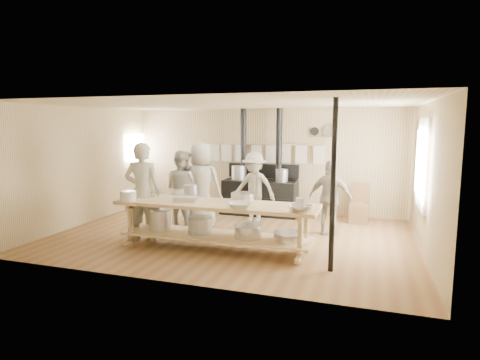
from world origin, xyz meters
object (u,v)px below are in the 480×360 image
(cook_left, at_px, (182,189))
(prep_table, at_px, (215,221))
(chair, at_px, (359,211))
(cook_right, at_px, (330,198))
(cook_far_left, at_px, (143,192))
(cook_center, at_px, (201,185))
(roasting_pan, at_px, (185,199))
(stove, at_px, (260,193))
(cook_by_window, at_px, (254,187))

(cook_left, bearing_deg, prep_table, 149.41)
(prep_table, distance_m, cook_left, 1.81)
(chair, bearing_deg, cook_right, -110.71)
(cook_far_left, xyz_separation_m, cook_center, (0.63, 1.32, -0.03))
(cook_center, xyz_separation_m, cook_right, (2.72, 0.19, -0.16))
(prep_table, distance_m, cook_far_left, 1.57)
(cook_far_left, relative_size, roasting_pan, 4.88)
(stove, bearing_deg, chair, -3.60)
(cook_right, distance_m, roasting_pan, 2.91)
(cook_far_left, height_order, roasting_pan, cook_far_left)
(cook_by_window, bearing_deg, cook_far_left, -119.17)
(stove, xyz_separation_m, cook_center, (-0.88, -1.60, 0.40))
(cook_right, xyz_separation_m, roasting_pan, (-2.38, -1.67, 0.14))
(cook_far_left, xyz_separation_m, cook_by_window, (1.57, 2.16, -0.15))
(stove, bearing_deg, cook_left, -125.82)
(roasting_pan, bearing_deg, stove, 79.92)
(prep_table, relative_size, cook_far_left, 1.90)
(cook_center, bearing_deg, cook_right, -178.24)
(cook_by_window, height_order, roasting_pan, cook_by_window)
(cook_by_window, distance_m, chair, 2.45)
(stove, distance_m, cook_center, 1.87)
(cook_center, bearing_deg, cook_by_window, -140.86)
(stove, bearing_deg, cook_right, -37.40)
(cook_right, relative_size, cook_by_window, 0.95)
(cook_by_window, height_order, chair, cook_by_window)
(cook_center, bearing_deg, stove, -121.12)
(cook_by_window, xyz_separation_m, chair, (2.31, 0.61, -0.53))
(prep_table, relative_size, roasting_pan, 9.30)
(cook_left, distance_m, cook_center, 0.42)
(stove, relative_size, cook_far_left, 1.38)
(cook_center, xyz_separation_m, chair, (3.25, 1.45, -0.65))
(cook_center, height_order, roasting_pan, cook_center)
(cook_right, bearing_deg, chair, -104.42)
(cook_by_window, bearing_deg, cook_right, -12.99)
(cook_far_left, relative_size, chair, 2.12)
(cook_far_left, distance_m, cook_center, 1.46)
(stove, xyz_separation_m, cook_by_window, (0.07, -0.76, 0.27))
(stove, bearing_deg, roasting_pan, -100.08)
(prep_table, height_order, cook_left, cook_left)
(chair, bearing_deg, cook_far_left, -141.96)
(cook_far_left, relative_size, cook_left, 1.13)
(prep_table, distance_m, cook_right, 2.46)
(cook_left, distance_m, cook_right, 3.12)
(stove, distance_m, chair, 2.39)
(stove, distance_m, roasting_pan, 3.14)
(chair, bearing_deg, roasting_pan, -132.47)
(prep_table, relative_size, chair, 4.04)
(stove, relative_size, cook_left, 1.56)
(cook_far_left, relative_size, cook_by_window, 1.19)
(cook_left, xyz_separation_m, cook_center, (0.39, 0.15, 0.09))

